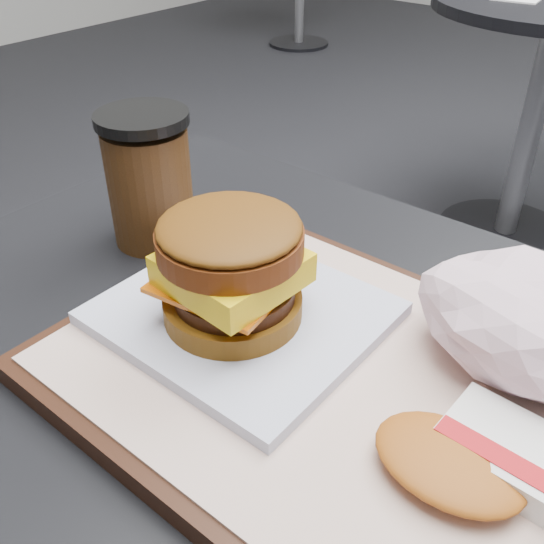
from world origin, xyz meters
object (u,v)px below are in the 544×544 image
at_px(crumpled_wrapper, 540,324).
at_px(coffee_cup, 150,181).
at_px(hash_brown, 489,460).
at_px(neighbor_table, 544,72).
at_px(breakfast_sandwich, 235,280).
at_px(serving_tray, 333,381).

distance_m(crumpled_wrapper, coffee_cup, 0.35).
height_order(hash_brown, neighbor_table, hash_brown).
relative_size(breakfast_sandwich, neighbor_table, 0.25).
relative_size(breakfast_sandwich, coffee_cup, 1.53).
height_order(coffee_cup, neighbor_table, coffee_cup).
bearing_deg(crumpled_wrapper, serving_tray, -138.09).
relative_size(serving_tray, hash_brown, 3.18).
distance_m(breakfast_sandwich, neighbor_table, 1.67).
xyz_separation_m(breakfast_sandwich, coffee_cup, (-0.16, 0.07, 0.00)).
height_order(hash_brown, crumpled_wrapper, crumpled_wrapper).
distance_m(serving_tray, coffee_cup, 0.26).
bearing_deg(neighbor_table, crumpled_wrapper, -73.69).
bearing_deg(serving_tray, coffee_cup, 166.08).
bearing_deg(serving_tray, breakfast_sandwich, -177.24).
height_order(crumpled_wrapper, neighbor_table, crumpled_wrapper).
relative_size(hash_brown, crumpled_wrapper, 0.75).
height_order(breakfast_sandwich, hash_brown, breakfast_sandwich).
xyz_separation_m(breakfast_sandwich, crumpled_wrapper, (0.18, 0.09, -0.00)).
xyz_separation_m(hash_brown, crumpled_wrapper, (-0.01, 0.10, 0.02)).
bearing_deg(coffee_cup, hash_brown, -11.75).
distance_m(breakfast_sandwich, hash_brown, 0.20).
bearing_deg(breakfast_sandwich, crumpled_wrapper, 26.84).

